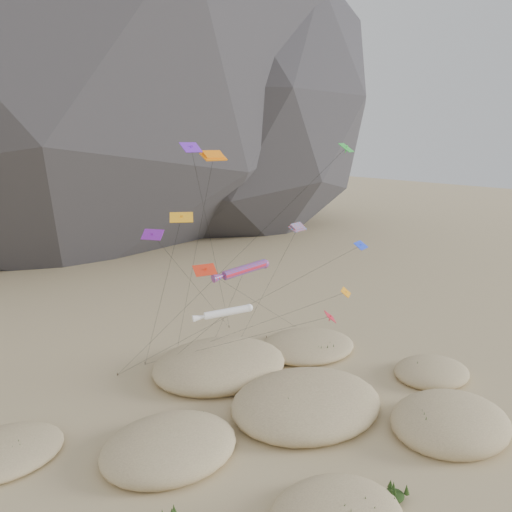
% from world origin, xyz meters
% --- Properties ---
extents(ground, '(500.00, 500.00, 0.00)m').
position_xyz_m(ground, '(0.00, 0.00, 0.00)').
color(ground, '#CCB789').
rests_on(ground, ground).
extents(dunes, '(52.07, 36.65, 3.89)m').
position_xyz_m(dunes, '(-1.49, 4.67, 0.76)').
color(dunes, '#CCB789').
rests_on(dunes, ground).
extents(dune_grass, '(43.03, 29.19, 1.57)m').
position_xyz_m(dune_grass, '(-1.28, 3.42, 0.85)').
color(dune_grass, black).
rests_on(dune_grass, ground).
extents(kite_stakes, '(26.14, 7.76, 0.30)m').
position_xyz_m(kite_stakes, '(2.17, 22.68, 0.15)').
color(kite_stakes, '#3F2D1E').
rests_on(kite_stakes, ground).
extents(rainbow_tube_kite, '(7.20, 12.02, 13.48)m').
position_xyz_m(rainbow_tube_kite, '(0.99, 13.33, 12.67)').
color(rainbow_tube_kite, '#FF1A29').
rests_on(rainbow_tube_kite, ground).
extents(white_tube_kite, '(5.80, 14.11, 10.80)m').
position_xyz_m(white_tube_kite, '(-3.97, 8.82, 10.20)').
color(white_tube_kite, white).
rests_on(white_tube_kite, ground).
extents(orange_parafoil, '(2.99, 11.29, 25.15)m').
position_xyz_m(orange_parafoil, '(-1.81, 14.34, 24.37)').
color(orange_parafoil, orange).
rests_on(orange_parafoil, ground).
extents(multi_parafoil, '(2.56, 12.09, 17.29)m').
position_xyz_m(multi_parafoil, '(7.42, 12.32, 16.66)').
color(multi_parafoil, '#FF301A').
rests_on(multi_parafoil, ground).
extents(delta_kites, '(26.31, 23.28, 25.87)m').
position_xyz_m(delta_kites, '(1.88, 10.77, 16.84)').
color(delta_kites, orange).
rests_on(delta_kites, ground).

